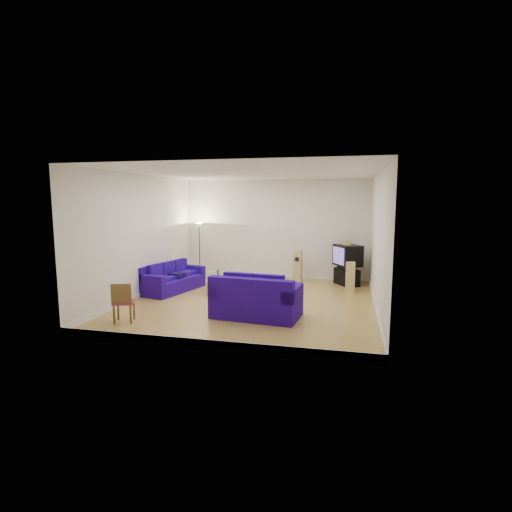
% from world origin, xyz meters
% --- Properties ---
extents(room, '(6.01, 6.51, 3.21)m').
position_xyz_m(room, '(0.00, 0.00, 1.54)').
color(room, olive).
rests_on(room, ground).
extents(sofa_three_seat, '(1.30, 2.14, 0.77)m').
position_xyz_m(sofa_three_seat, '(-2.50, 0.62, 0.29)').
color(sofa_three_seat, '#1D0766').
rests_on(sofa_three_seat, ground).
extents(sofa_loveseat, '(1.96, 1.23, 0.93)m').
position_xyz_m(sofa_loveseat, '(0.40, -1.36, 0.35)').
color(sofa_loveseat, '#1D0766').
rests_on(sofa_loveseat, ground).
extents(coffee_table, '(1.13, 0.59, 0.41)m').
position_xyz_m(coffee_table, '(-0.79, 0.51, 0.35)').
color(coffee_table, tan).
rests_on(coffee_table, ground).
extents(bottle, '(0.06, 0.06, 0.27)m').
position_xyz_m(bottle, '(-1.08, 0.50, 0.54)').
color(bottle, '#197233').
rests_on(bottle, coffee_table).
extents(tissue_box, '(0.25, 0.17, 0.09)m').
position_xyz_m(tissue_box, '(-0.78, 0.50, 0.45)').
color(tissue_box, green).
rests_on(tissue_box, coffee_table).
extents(red_canister, '(0.14, 0.14, 0.14)m').
position_xyz_m(red_canister, '(-0.58, 0.63, 0.48)').
color(red_canister, red).
rests_on(red_canister, coffee_table).
extents(remote, '(0.16, 0.08, 0.02)m').
position_xyz_m(remote, '(-0.46, 0.43, 0.42)').
color(remote, black).
rests_on(remote, coffee_table).
extents(tv_stand, '(0.81, 0.92, 0.49)m').
position_xyz_m(tv_stand, '(2.31, 2.53, 0.24)').
color(tv_stand, black).
rests_on(tv_stand, ground).
extents(av_receiver, '(0.54, 0.54, 0.10)m').
position_xyz_m(av_receiver, '(2.28, 2.55, 0.54)').
color(av_receiver, black).
rests_on(av_receiver, tv_stand).
extents(television, '(0.92, 1.00, 0.63)m').
position_xyz_m(television, '(2.31, 2.54, 0.90)').
color(television, black).
rests_on(television, av_receiver).
extents(centre_speaker, '(0.27, 0.42, 0.14)m').
position_xyz_m(centre_speaker, '(2.26, 2.59, 1.28)').
color(centre_speaker, tan).
rests_on(centre_speaker, television).
extents(speaker_left, '(0.25, 0.32, 0.99)m').
position_xyz_m(speaker_left, '(0.81, 2.70, 0.50)').
color(speaker_left, tan).
rests_on(speaker_left, ground).
extents(speaker_right, '(0.27, 0.21, 0.84)m').
position_xyz_m(speaker_right, '(2.40, 1.62, 0.42)').
color(speaker_right, tan).
rests_on(speaker_right, ground).
extents(floor_lamp, '(0.31, 0.31, 1.80)m').
position_xyz_m(floor_lamp, '(-2.45, 2.70, 1.49)').
color(floor_lamp, black).
rests_on(floor_lamp, ground).
extents(dining_chair, '(0.51, 0.51, 0.85)m').
position_xyz_m(dining_chair, '(-2.19, -2.36, 0.47)').
color(dining_chair, brown).
rests_on(dining_chair, ground).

